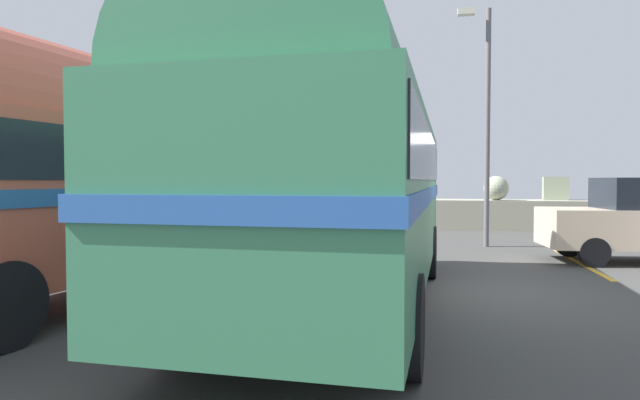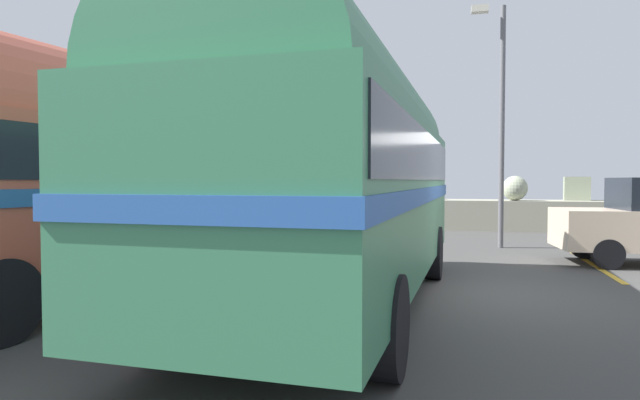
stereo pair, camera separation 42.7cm
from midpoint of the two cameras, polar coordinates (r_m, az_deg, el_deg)
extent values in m
cube|color=#403F3D|center=(9.20, 16.09, -9.36)|extent=(32.00, 26.00, 0.02)
cube|color=gray|center=(20.86, 14.85, -1.48)|extent=(31.36, 1.80, 1.10)
sphere|color=gray|center=(24.51, -17.32, 1.80)|extent=(1.28, 1.28, 1.28)
cube|color=tan|center=(22.69, -10.38, 1.96)|extent=(1.77, 1.73, 1.37)
cube|color=gray|center=(22.26, -2.70, 1.64)|extent=(1.45, 1.47, 1.10)
cube|color=gray|center=(20.98, 1.45, 1.77)|extent=(1.65, 1.66, 1.21)
sphere|color=gray|center=(20.98, 11.45, 1.07)|extent=(0.73, 0.73, 0.73)
sphere|color=#9DA58A|center=(20.54, 20.44, 1.17)|extent=(0.88, 0.88, 0.88)
cube|color=gray|center=(21.74, 25.97, 1.10)|extent=(0.96, 0.97, 0.85)
cube|color=gold|center=(13.02, 27.76, -6.10)|extent=(0.12, 4.40, 0.01)
cylinder|color=black|center=(10.52, 0.94, -5.14)|extent=(0.32, 0.97, 0.96)
cylinder|color=black|center=(10.16, 13.09, -5.45)|extent=(0.32, 0.97, 0.96)
cylinder|color=black|center=(5.74, -13.27, -11.30)|extent=(0.32, 0.97, 0.96)
cylinder|color=black|center=(5.06, 9.65, -13.10)|extent=(0.32, 0.97, 0.96)
cube|color=#347450|center=(7.64, 3.75, 0.21)|extent=(2.76, 8.50, 2.10)
cylinder|color=#347450|center=(7.68, 3.77, 8.06)|extent=(2.55, 8.15, 2.20)
cube|color=#28569E|center=(7.64, 3.75, 0.61)|extent=(2.81, 8.58, 0.20)
cube|color=black|center=(7.65, 3.76, 4.54)|extent=(2.78, 8.16, 0.64)
cube|color=silver|center=(11.90, 8.23, -3.33)|extent=(2.28, 0.26, 0.28)
cylinder|color=black|center=(12.00, -15.87, -4.33)|extent=(0.43, 0.99, 0.96)
cylinder|color=black|center=(10.76, -6.63, -4.99)|extent=(0.43, 0.99, 0.96)
cube|color=#C55540|center=(9.24, -20.73, 0.40)|extent=(3.70, 8.67, 2.10)
cylinder|color=#C55540|center=(9.27, -20.82, 6.90)|extent=(3.45, 8.31, 2.20)
cube|color=#2A5C9C|center=(9.24, -20.74, 0.73)|extent=(3.76, 8.76, 0.20)
cube|color=black|center=(9.24, -20.78, 3.99)|extent=(3.68, 8.35, 0.64)
cube|color=silver|center=(12.72, -7.25, -2.98)|extent=(2.28, 0.52, 0.28)
cylinder|color=black|center=(12.52, 28.97, -5.03)|extent=(0.63, 0.25, 0.62)
cylinder|color=black|center=(13.96, 26.88, -4.28)|extent=(0.63, 0.25, 0.62)
cylinder|color=#5B5B60|center=(15.33, 19.41, 7.19)|extent=(0.14, 0.14, 6.43)
cube|color=beige|center=(15.72, 17.31, 18.67)|extent=(0.44, 0.24, 0.18)
camera|label=1|loc=(0.21, -88.55, 0.05)|focal=30.33mm
camera|label=2|loc=(0.21, 91.45, -0.05)|focal=30.33mm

